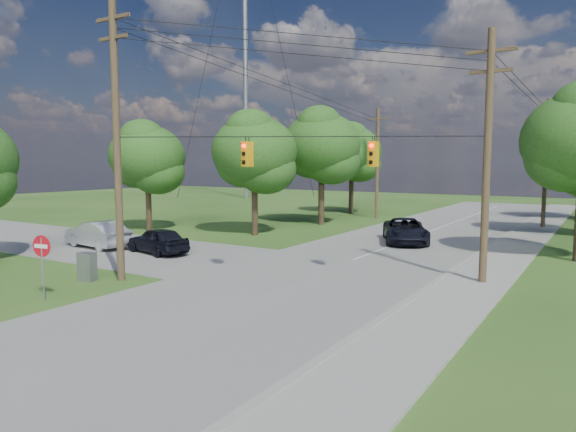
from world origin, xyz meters
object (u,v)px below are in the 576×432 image
Objects in this scene: pole_north_e at (546,163)px; do_not_enter_sign at (42,253)px; car_cross_silver at (97,234)px; pole_north_w at (377,163)px; car_main_north at (405,231)px; pole_ne at (487,154)px; pole_sw at (117,136)px; car_cross_dark at (158,240)px; control_cabinet at (87,267)px.

pole_north_e is 36.06m from do_not_enter_sign.
pole_north_w is at bearing 169.42° from car_cross_silver.
pole_north_e is at bearing 38.03° from car_main_north.
car_main_north is at bearing 125.84° from pole_ne.
pole_sw is 10.96m from car_cross_silver.
do_not_enter_sign is at bearing 33.84° from car_cross_dark.
pole_sw is at bearing -114.52° from pole_north_e.
pole_ne is 22.00m from pole_north_e.
car_cross_silver is 1.97× the size of do_not_enter_sign.
car_cross_silver is (-21.62, -24.60, -4.30)m from pole_north_e.
do_not_enter_sign is at bearing -111.65° from pole_north_e.
car_cross_silver reaches higher than car_main_north.
car_cross_dark is at bearing -125.32° from pole_north_e.
pole_sw is 2.77× the size of car_cross_dark.
pole_ne reaches higher than car_main_north.
pole_north_e is 1.79× the size of car_main_north.
pole_sw reaches higher than pole_north_w.
pole_sw reaches higher than car_main_north.
pole_north_w reaches higher than do_not_enter_sign.
pole_ne is 22.26m from car_cross_silver.
pole_north_e is at bearing 0.00° from pole_north_w.
pole_north_e reaches higher than car_cross_silver.
pole_north_e is at bearing 156.23° from car_cross_dark.
pole_ne is 2.43× the size of car_cross_dark.
pole_sw is 2.15× the size of car_main_north.
pole_sw is 5.83m from do_not_enter_sign.
pole_sw is 29.62m from pole_north_w.
pole_north_w is 26.13m from car_cross_silver.
pole_sw is 15.51m from pole_ne.
pole_north_w is 2.31× the size of car_cross_dark.
pole_ne is at bearing 15.31° from control_cabinet.
pole_ne is at bearing 103.69° from car_cross_silver.
pole_north_e is at bearing 90.00° from pole_ne.
pole_ne is at bearing 28.93° from do_not_enter_sign.
pole_ne reaches higher than pole_north_e.
pole_ne reaches higher than control_cabinet.
do_not_enter_sign reaches higher than car_cross_dark.
pole_sw is at bearing 22.08° from control_cabinet.
control_cabinet is at bearing 56.73° from car_cross_silver.
car_cross_silver is 19.06m from car_main_north.
pole_sw reaches higher than car_cross_silver.
pole_sw is 1.14× the size of pole_ne.
car_cross_dark is 4.59m from car_cross_silver.
pole_north_w is at bearing 180.00° from pole_north_e.
control_cabinet is (-14.65, -8.46, -4.85)m from pole_ne.
do_not_enter_sign reaches higher than car_cross_silver.
pole_north_w is 15.44m from car_main_north.
control_cabinet is 3.44m from do_not_enter_sign.
car_cross_silver is 0.87× the size of car_main_north.
pole_north_e reaches higher than do_not_enter_sign.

